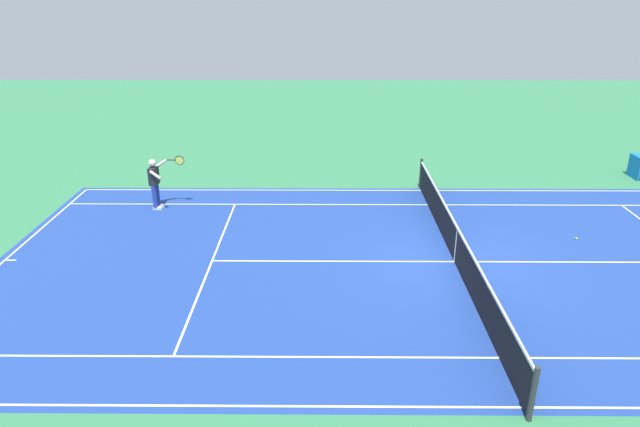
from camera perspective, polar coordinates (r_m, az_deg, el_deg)
ground_plane at (r=15.27m, az=13.47°, el=-4.77°), size 60.00×60.00×0.00m
court_slab at (r=15.27m, az=13.47°, el=-4.77°), size 24.20×11.40×0.00m
court_line_markings at (r=15.27m, az=13.48°, el=-4.76°), size 23.85×11.05×0.01m
tennis_net at (r=15.06m, az=13.64°, el=-3.11°), size 0.10×11.70×1.08m
tennis_player_near at (r=18.79m, az=-16.34°, el=3.18°), size 1.10×0.78×1.70m
tennis_ball at (r=17.69m, az=24.55°, el=-2.31°), size 0.07×0.07×0.07m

